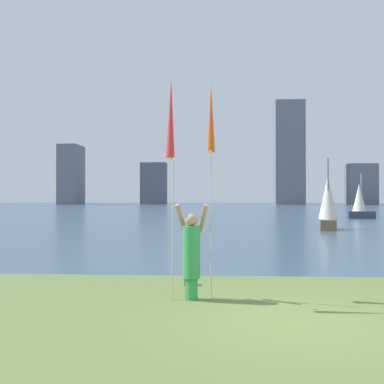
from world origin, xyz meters
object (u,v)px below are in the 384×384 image
sailboat_2 (360,202)px  sailboat_5 (328,205)px  kite_flag_right (211,123)px  person (191,252)px  bag (189,280)px  kite_flag_left (171,121)px

sailboat_2 → sailboat_5: (-6.04, -13.02, 0.07)m
kite_flag_right → sailboat_5: bearing=69.0°
person → kite_flag_right: kite_flag_right is taller
sailboat_5 → bag: bearing=-113.7°
kite_flag_left → bag: bearing=81.5°
kite_flag_left → sailboat_2: bearing=66.6°
kite_flag_right → kite_flag_left: bearing=-140.8°
person → bag: size_ratio=9.14×
kite_flag_left → kite_flag_right: kite_flag_right is taller
kite_flag_right → sailboat_5: size_ratio=1.01×
kite_flag_right → sailboat_5: kite_flag_right is taller
bag → sailboat_5: (7.29, 16.63, 1.38)m
person → sailboat_5: sailboat_5 is taller
kite_flag_left → sailboat_5: kite_flag_left is taller
person → sailboat_2: size_ratio=0.47×
bag → person: bearing=-84.8°
person → kite_flag_left: 2.55m
kite_flag_left → sailboat_2: size_ratio=1.07×
sailboat_2 → bag: bearing=-114.2°
kite_flag_right → bag: kite_flag_right is taller
kite_flag_right → sailboat_2: size_ratio=1.08×
person → bag: person is taller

